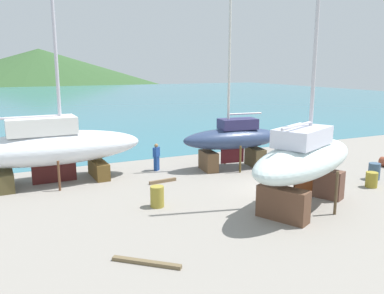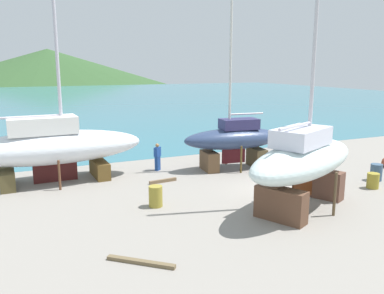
{
  "view_description": "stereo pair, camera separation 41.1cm",
  "coord_description": "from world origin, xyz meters",
  "views": [
    {
      "loc": [
        -11.79,
        -15.4,
        6.05
      ],
      "look_at": [
        -3.29,
        2.66,
        1.97
      ],
      "focal_mm": 37.0,
      "sensor_mm": 36.0,
      "label": 1
    },
    {
      "loc": [
        -11.42,
        -15.57,
        6.05
      ],
      "look_at": [
        -3.29,
        2.66,
        1.97
      ],
      "focal_mm": 37.0,
      "sensor_mm": 36.0,
      "label": 2
    }
  ],
  "objects": [
    {
      "name": "barrel_rust_mid",
      "position": [
        6.04,
        -0.8,
        0.45
      ],
      "size": [
        0.82,
        0.82,
        0.9
      ],
      "primitive_type": "cylinder",
      "rotation": [
        0.0,
        0.0,
        2.04
      ],
      "color": "#3A536D",
      "rests_on": "ground"
    },
    {
      "name": "sailboat_far_slipway",
      "position": [
        -9.82,
        5.97,
        1.93
      ],
      "size": [
        9.47,
        3.31,
        13.9
      ],
      "rotation": [
        0.0,
        0.0,
        0.03
      ],
      "color": "brown",
      "rests_on": "ground"
    },
    {
      "name": "sailboat_small_center",
      "position": [
        -0.42,
        -2.56,
        2.12
      ],
      "size": [
        8.02,
        5.61,
        13.65
      ],
      "rotation": [
        0.0,
        0.0,
        0.44
      ],
      "color": "brown",
      "rests_on": "ground"
    },
    {
      "name": "ground_plane",
      "position": [
        0.0,
        -3.89,
        0.0
      ],
      "size": [
        51.24,
        51.24,
        0.0
      ],
      "primitive_type": "plane",
      "color": "gray"
    },
    {
      "name": "worker",
      "position": [
        -4.04,
        5.99,
        0.84
      ],
      "size": [
        0.49,
        0.47,
        1.62
      ],
      "rotation": [
        0.0,
        0.0,
        5.4
      ],
      "color": "navy",
      "rests_on": "ground"
    },
    {
      "name": "barrel_tar_black",
      "position": [
        -6.15,
        0.17,
        0.46
      ],
      "size": [
        0.85,
        0.85,
        0.93
      ],
      "primitive_type": "cylinder",
      "rotation": [
        0.0,
        0.0,
        2.35
      ],
      "color": "olive",
      "rests_on": "ground"
    },
    {
      "name": "sailboat_mid_port",
      "position": [
        0.31,
        4.57,
        1.77
      ],
      "size": [
        6.37,
        2.59,
        10.94
      ],
      "rotation": [
        0.0,
        0.0,
        3.04
      ],
      "color": "brown",
      "rests_on": "ground"
    },
    {
      "name": "barrel_tipped_left",
      "position": [
        4.73,
        -1.77,
        0.39
      ],
      "size": [
        0.8,
        0.8,
        0.78
      ],
      "primitive_type": "cylinder",
      "rotation": [
        0.0,
        0.0,
        2.64
      ],
      "color": "olive",
      "rests_on": "ground"
    },
    {
      "name": "headland_hill",
      "position": [
        2.62,
        169.03,
        0.0
      ],
      "size": [
        179.95,
        179.95,
        26.83
      ],
      "primitive_type": "cone",
      "color": "#30522A",
      "rests_on": "ground"
    },
    {
      "name": "timber_plank_far",
      "position": [
        -4.61,
        3.5,
        0.08
      ],
      "size": [
        1.55,
        0.3,
        0.17
      ],
      "primitive_type": "cube",
      "rotation": [
        0.0,
        0.0,
        0.1
      ],
      "color": "brown",
      "rests_on": "ground"
    },
    {
      "name": "sea_water",
      "position": [
        0.0,
        61.26,
        0.0
      ],
      "size": [
        146.91,
        104.67,
        0.01
      ],
      "primitive_type": "cube",
      "color": "teal",
      "rests_on": "ground"
    },
    {
      "name": "timber_short_skew",
      "position": [
        -8.25,
        -4.54,
        0.06
      ],
      "size": [
        1.85,
        1.63,
        0.12
      ],
      "primitive_type": "cube",
      "rotation": [
        0.0,
        0.0,
        2.43
      ],
      "color": "brown",
      "rests_on": "ground"
    }
  ]
}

